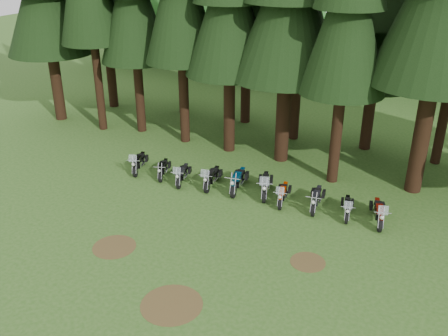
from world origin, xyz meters
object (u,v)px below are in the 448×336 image
Objects in this scene: motorcycle_0 at (139,163)px; motorcycle_4 at (238,181)px; motorcycle_7 at (316,199)px; motorcycle_8 at (347,208)px; motorcycle_6 at (283,194)px; motorcycle_5 at (265,185)px; motorcycle_1 at (163,169)px; motorcycle_3 at (212,178)px; motorcycle_9 at (378,213)px; motorcycle_2 at (182,175)px.

motorcycle_0 is 0.90× the size of motorcycle_4.
motorcycle_8 reaches higher than motorcycle_7.
motorcycle_6 is at bearing -19.02° from motorcycle_0.
motorcycle_5 is 1.08× the size of motorcycle_7.
motorcycle_1 is 4.24m from motorcycle_4.
motorcycle_3 is 1.07× the size of motorcycle_6.
motorcycle_9 is (5.51, -0.24, -0.03)m from motorcycle_5.
motorcycle_9 is (8.29, 0.10, 0.01)m from motorcycle_3.
motorcycle_9 reaches higher than motorcycle_6.
motorcycle_4 reaches higher than motorcycle_1.
motorcycle_6 reaches higher than motorcycle_8.
motorcycle_1 is 0.84× the size of motorcycle_9.
motorcycle_5 reaches higher than motorcycle_0.
motorcycle_7 is at bearing -3.90° from motorcycle_6.
motorcycle_4 is at bearing 163.45° from motorcycle_6.
motorcycle_5 is (4.36, 0.63, 0.07)m from motorcycle_2.
motorcycle_7 is (1.59, 0.19, 0.02)m from motorcycle_6.
motorcycle_7 is (4.06, -0.06, -0.04)m from motorcycle_4.
motorcycle_8 is at bearing -8.26° from motorcycle_3.
motorcycle_3 reaches higher than motorcycle_2.
motorcycle_8 is at bearing 165.60° from motorcycle_9.
motorcycle_7 is at bearing -11.78° from motorcycle_2.
motorcycle_9 is (4.45, 0.13, 0.04)m from motorcycle_6.
motorcycle_0 reaches higher than motorcycle_4.
motorcycle_5 is at bearing 163.49° from motorcycle_8.
motorcycle_2 reaches higher than motorcycle_1.
motorcycle_2 is 7.02m from motorcycle_7.
motorcycle_0 reaches higher than motorcycle_7.
motorcycle_2 is 5.42m from motorcycle_6.
motorcycle_2 is at bearing -179.94° from motorcycle_4.
motorcycle_1 is 0.91× the size of motorcycle_2.
motorcycle_4 is 1.07× the size of motorcycle_9.
motorcycle_3 reaches higher than motorcycle_8.
motorcycle_7 is 1.11× the size of motorcycle_8.
motorcycle_9 reaches higher than motorcycle_7.
motorcycle_0 is 0.97× the size of motorcycle_9.
motorcycle_1 is at bearing 168.34° from motorcycle_8.
motorcycle_4 is at bearing 162.86° from motorcycle_9.
motorcycle_2 is at bearing 176.04° from motorcycle_7.
motorcycle_4 is at bearing 171.56° from motorcycle_7.
motorcycle_5 reaches higher than motorcycle_2.
motorcycle_1 is 8.29m from motorcycle_7.
motorcycle_2 is 9.87m from motorcycle_9.
motorcycle_4 is 2.49m from motorcycle_6.
motorcycle_6 is (2.47, -0.25, -0.06)m from motorcycle_4.
motorcycle_9 reaches higher than motorcycle_3.
motorcycle_1 is 9.78m from motorcycle_8.
motorcycle_3 reaches higher than motorcycle_1.
motorcycle_6 is at bearing 169.04° from motorcycle_8.
motorcycle_2 is 2.99m from motorcycle_4.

